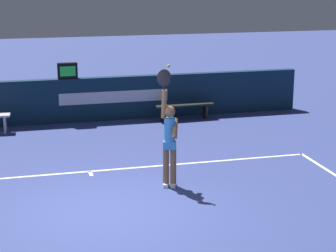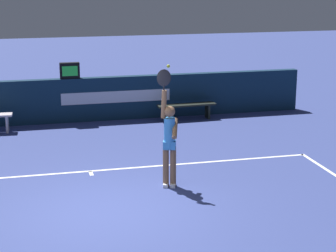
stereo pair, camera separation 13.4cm
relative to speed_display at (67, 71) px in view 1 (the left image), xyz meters
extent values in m
plane|color=navy|center=(0.01, -6.91, -1.51)|extent=(60.00, 60.00, 0.00)
cube|color=white|center=(0.01, -4.60, -1.51)|extent=(10.23, 0.08, 0.00)
cube|color=white|center=(0.01, -4.75, -1.51)|extent=(0.08, 0.30, 0.00)
cube|color=#0F283E|center=(0.01, 0.00, -0.87)|extent=(14.07, 0.25, 1.28)
cube|color=silver|center=(1.31, -0.13, -0.81)|extent=(3.21, 0.01, 0.34)
cube|color=black|center=(0.00, 0.00, 0.00)|extent=(0.56, 0.17, 0.46)
cube|color=#33E54C|center=(0.00, -0.09, 0.00)|extent=(0.44, 0.01, 0.28)
cylinder|color=brown|center=(1.55, -5.94, -1.09)|extent=(0.12, 0.12, 0.84)
cylinder|color=brown|center=(1.41, -5.90, -1.09)|extent=(0.12, 0.12, 0.84)
cube|color=white|center=(1.55, -5.96, -1.47)|extent=(0.17, 0.26, 0.07)
cube|color=white|center=(1.41, -5.92, -1.47)|extent=(0.17, 0.26, 0.07)
cylinder|color=#3783D0|center=(1.48, -5.92, -0.37)|extent=(0.22, 0.22, 0.60)
cube|color=#3783D0|center=(1.48, -5.92, -0.63)|extent=(0.30, 0.27, 0.16)
sphere|color=brown|center=(1.48, -5.92, 0.06)|extent=(0.22, 0.22, 0.22)
cylinder|color=brown|center=(1.38, -5.89, 0.21)|extent=(0.15, 0.13, 0.56)
cylinder|color=brown|center=(1.57, -6.01, -0.27)|extent=(0.24, 0.49, 0.35)
ellipsoid|color=black|center=(1.38, -5.89, 0.74)|extent=(0.31, 0.12, 0.37)
cylinder|color=black|center=(1.38, -5.89, 0.55)|extent=(0.03, 0.03, 0.18)
sphere|color=#CCDC34|center=(1.47, -5.89, 0.97)|extent=(0.07, 0.07, 0.07)
cube|color=black|center=(3.33, -0.55, -1.07)|extent=(1.76, 0.43, 0.05)
cube|color=black|center=(2.67, -0.58, -1.29)|extent=(0.07, 0.32, 0.44)
cube|color=black|center=(3.99, -0.52, -1.29)|extent=(0.07, 0.32, 0.44)
cube|color=#BAB0B6|center=(-1.81, -0.75, -1.27)|extent=(0.08, 0.32, 0.48)
camera|label=1|loc=(-1.43, -17.11, 2.78)|focal=63.93mm
camera|label=2|loc=(-1.30, -17.14, 2.78)|focal=63.93mm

